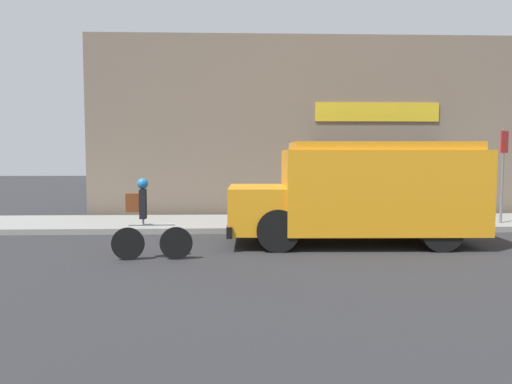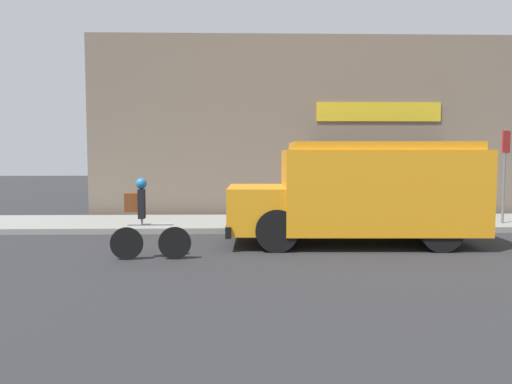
# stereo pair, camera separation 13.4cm
# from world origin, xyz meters

# --- Properties ---
(ground_plane) EXTENTS (70.00, 70.00, 0.00)m
(ground_plane) POSITION_xyz_m (0.00, 0.00, 0.00)
(ground_plane) COLOR #2B2B2D
(sidewalk) EXTENTS (28.00, 2.93, 0.15)m
(sidewalk) POSITION_xyz_m (0.00, 1.46, 0.07)
(sidewalk) COLOR gray
(sidewalk) RESTS_ON ground_plane
(storefront) EXTENTS (17.09, 1.02, 5.84)m
(storefront) POSITION_xyz_m (0.02, 3.34, 2.91)
(storefront) COLOR #756656
(storefront) RESTS_ON ground_plane
(school_bus) EXTENTS (5.64, 2.72, 2.32)m
(school_bus) POSITION_xyz_m (-0.88, -1.51, 1.21)
(school_bus) COLOR orange
(school_bus) RESTS_ON ground_plane
(cyclist) EXTENTS (1.57, 0.21, 1.59)m
(cyclist) POSITION_xyz_m (-5.53, -3.08, 0.79)
(cyclist) COLOR black
(cyclist) RESTS_ON ground_plane
(stop_sign_post) EXTENTS (0.45, 0.45, 2.59)m
(stop_sign_post) POSITION_xyz_m (3.56, 0.73, 1.88)
(stop_sign_post) COLOR slate
(stop_sign_post) RESTS_ON sidewalk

